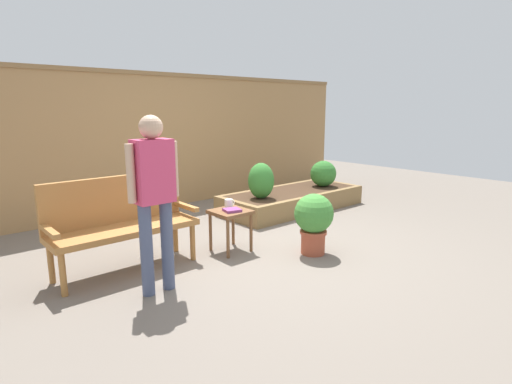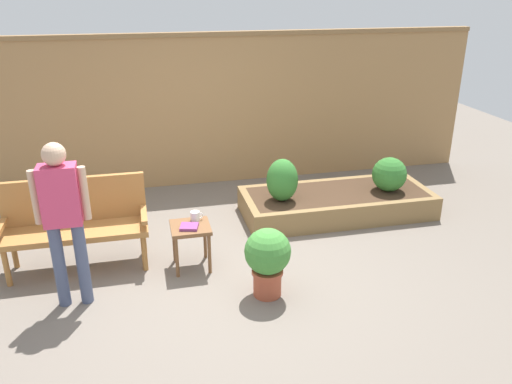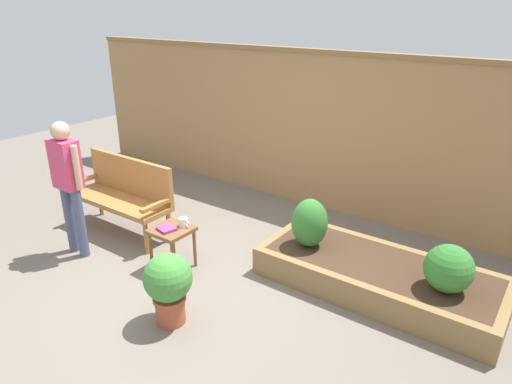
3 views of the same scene
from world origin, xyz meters
The scene contains 11 objects.
ground_plane centered at (0.00, 0.00, 0.00)m, with size 14.00×14.00×0.00m, color #70665B.
fence_back centered at (0.00, 2.60, 1.09)m, with size 8.40×0.14×2.16m.
garden_bench centered at (-1.48, 0.48, 0.54)m, with size 1.44×0.48×0.94m.
side_table centered at (-0.34, 0.16, 0.40)m, with size 0.40×0.40×0.48m.
cup_on_table centered at (-0.27, 0.27, 0.53)m, with size 0.13×0.10×0.10m.
book_on_table centered at (-0.36, 0.11, 0.49)m, with size 0.18×0.16×0.03m, color #7F3875.
potted_boxwood centered at (0.30, -0.52, 0.40)m, with size 0.44×0.44×0.69m.
raised_planter_bed centered at (1.63, 1.07, 0.15)m, with size 2.40×1.00×0.30m.
shrub_near_bench centered at (0.87, 0.98, 0.56)m, with size 0.38×0.38×0.53m.
shrub_far_corner centered at (2.28, 0.98, 0.52)m, with size 0.44×0.44×0.44m.
person_by_bench centered at (-1.47, -0.25, 0.93)m, with size 0.47×0.20×1.56m.
Camera 2 is at (-0.75, -4.58, 2.79)m, focal length 35.98 mm.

